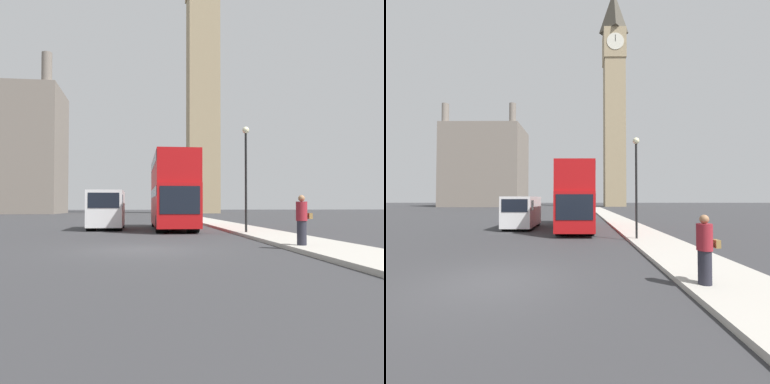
% 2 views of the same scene
% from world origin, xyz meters
% --- Properties ---
extents(ground_plane, '(300.00, 300.00, 0.00)m').
position_xyz_m(ground_plane, '(0.00, 0.00, 0.00)').
color(ground_plane, '#333335').
extents(sidewalk_strip, '(2.67, 120.00, 0.15)m').
position_xyz_m(sidewalk_strip, '(6.33, 0.00, 0.07)').
color(sidewalk_strip, '#ADA89E').
rests_on(sidewalk_strip, ground_plane).
extents(clock_tower, '(6.75, 6.92, 68.16)m').
position_xyz_m(clock_tower, '(13.05, 72.09, 34.98)').
color(clock_tower, tan).
rests_on(clock_tower, ground_plane).
extents(building_block_distant, '(22.79, 15.79, 29.70)m').
position_xyz_m(building_block_distant, '(-26.62, 72.27, 12.24)').
color(building_block_distant, slate).
rests_on(building_block_distant, ground_plane).
extents(red_double_decker_bus, '(2.47, 10.07, 4.64)m').
position_xyz_m(red_double_decker_bus, '(2.08, 12.59, 2.57)').
color(red_double_decker_bus, '#B71114').
rests_on(red_double_decker_bus, ground_plane).
extents(white_van, '(2.16, 5.06, 2.46)m').
position_xyz_m(white_van, '(-2.11, 12.93, 1.32)').
color(white_van, white).
rests_on(white_van, ground_plane).
extents(pedestrian, '(0.55, 0.39, 1.74)m').
position_xyz_m(pedestrian, '(5.54, -0.61, 1.02)').
color(pedestrian, '#23232D').
rests_on(pedestrian, sidewalk_strip).
extents(street_lamp, '(0.36, 0.36, 5.51)m').
position_xyz_m(street_lamp, '(5.48, 6.89, 3.79)').
color(street_lamp, black).
rests_on(street_lamp, sidewalk_strip).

